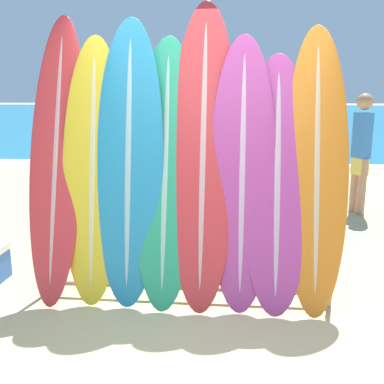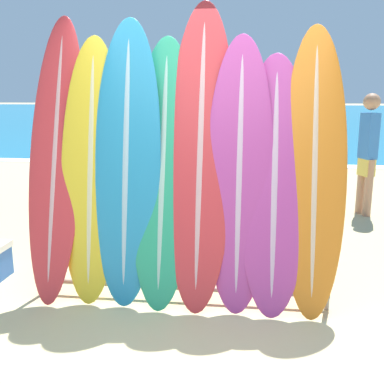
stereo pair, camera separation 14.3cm
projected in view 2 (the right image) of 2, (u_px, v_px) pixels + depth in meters
ground_plane at (192, 349)px, 3.22m from camera, size 160.00×160.00×0.00m
ocean_water at (247, 114)px, 39.86m from camera, size 120.00×60.00×0.01m
surfboard_rack at (180, 254)px, 3.88m from camera, size 2.56×0.04×0.79m
surfboard_slot_0 at (56, 157)px, 3.95m from camera, size 0.49×0.80×2.49m
surfboard_slot_1 at (91, 170)px, 3.87m from camera, size 0.55×0.52×2.29m
surfboard_slot_2 at (127, 163)px, 3.82m from camera, size 0.59×0.56×2.43m
surfboard_slot_3 at (163, 171)px, 3.81m from camera, size 0.56×0.69×2.29m
surfboard_slot_4 at (200, 154)px, 3.78m from camera, size 0.58×0.78×2.59m
surfboard_slot_5 at (239, 174)px, 3.72m from camera, size 0.56×0.57×2.29m
surfboard_slot_6 at (274, 184)px, 3.69m from camera, size 0.59×0.65×2.14m
surfboard_slot_7 at (314, 170)px, 3.65m from camera, size 0.53×0.68×2.36m
person_near_water at (368, 150)px, 6.59m from camera, size 0.25×0.30×1.80m
person_mid_beach at (151, 137)px, 8.77m from camera, size 0.24×0.29×1.75m
person_far_left at (100, 153)px, 6.70m from camera, size 0.28×0.22×1.67m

